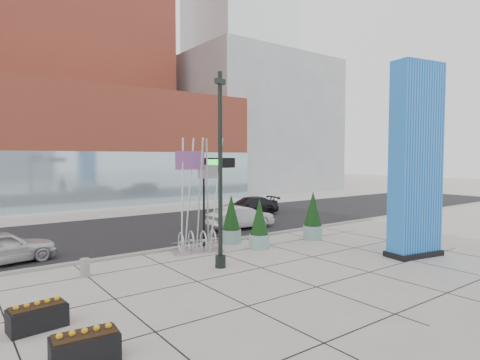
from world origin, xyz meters
TOP-DOWN VIEW (x-y plane):
  - ground at (0.00, 0.00)m, footprint 160.00×160.00m
  - street_asphalt at (0.00, 10.00)m, footprint 80.00×12.00m
  - curb_edge at (0.00, 4.00)m, footprint 80.00×0.30m
  - tower_podium at (1.00, 27.00)m, footprint 34.00×10.00m
  - tower_glass_front at (1.00, 22.20)m, footprint 34.00×0.60m
  - building_grey_parking at (26.00, 32.00)m, footprint 20.00×18.00m
  - building_pale_office at (36.00, 48.00)m, footprint 16.00×16.00m
  - blue_pylon at (7.84, -3.61)m, footprint 2.78×1.62m
  - lamp_post at (-0.29, 0.04)m, footprint 0.54×0.43m
  - public_art_sculpture at (0.38, 3.00)m, footprint 2.60×1.73m
  - concrete_bollard at (-5.09, 2.00)m, footprint 0.35×0.35m
  - overhead_street_sign at (2.00, 3.80)m, footprint 2.11×0.37m
  - round_planter_east at (7.00, 1.80)m, footprint 1.06×1.06m
  - round_planter_mid at (3.20, 1.80)m, footprint 0.98×0.98m
  - round_planter_west at (2.78, 3.60)m, footprint 1.02×1.02m
  - box_planter_north at (-7.38, -2.00)m, footprint 1.45×0.83m
  - box_planter_south at (-6.88, -4.50)m, footprint 1.47×0.83m
  - car_white_west at (-7.40, 5.80)m, footprint 4.38×2.31m
  - car_silver_mid at (5.63, 6.60)m, footprint 4.35×1.57m
  - car_dark_east at (9.73, 11.06)m, footprint 5.06×2.70m

SIDE VIEW (x-z plane):
  - ground at x=0.00m, z-range 0.00..0.00m
  - street_asphalt at x=0.00m, z-range 0.00..0.02m
  - curb_edge at x=0.00m, z-range 0.00..0.12m
  - concrete_bollard at x=-5.09m, z-range 0.00..0.69m
  - box_planter_north at x=-7.38m, z-range -0.03..0.73m
  - box_planter_south at x=-6.88m, z-range -0.03..0.75m
  - car_dark_east at x=9.73m, z-range 0.00..1.40m
  - car_white_west at x=-7.40m, z-range 0.00..1.42m
  - car_silver_mid at x=5.63m, z-range 0.00..1.43m
  - round_planter_mid at x=3.20m, z-range -0.07..2.39m
  - round_planter_west at x=2.78m, z-range -0.07..2.48m
  - round_planter_east at x=7.00m, z-range -0.07..2.57m
  - public_art_sculpture at x=0.38m, z-range -1.29..4.13m
  - tower_glass_front at x=1.00m, z-range 0.00..5.00m
  - lamp_post at x=-0.29m, z-range -0.71..7.17m
  - overhead_street_sign at x=2.00m, z-range 1.60..6.05m
  - blue_pylon at x=7.84m, z-range -0.15..8.55m
  - tower_podium at x=1.00m, z-range 0.00..11.00m
  - building_grey_parking at x=26.00m, z-range 0.00..18.00m
  - building_pale_office at x=36.00m, z-range 0.00..55.00m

